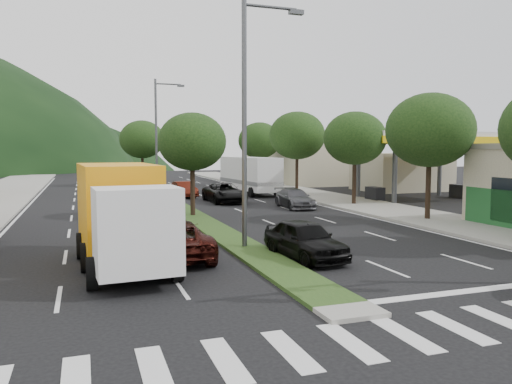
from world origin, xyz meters
name	(u,v)px	position (x,y,z in m)	size (l,w,h in m)	color
ground	(341,309)	(0.00, 0.00, 0.00)	(160.00, 160.00, 0.00)	black
sidewalk_right	(327,198)	(12.50, 25.00, 0.07)	(5.00, 90.00, 0.15)	gray
median	(166,200)	(0.00, 28.00, 0.06)	(1.60, 56.00, 0.12)	#1F3C16
crosswalk	(387,337)	(0.00, -2.00, 0.01)	(19.00, 2.20, 0.01)	silver
gas_canopy	(420,141)	(19.00, 22.00, 4.65)	(12.20, 8.20, 5.25)	silver
bldg_right_far	(307,160)	(19.50, 44.00, 2.60)	(10.00, 16.00, 5.20)	beige
tree_r_b	(430,130)	(12.00, 12.00, 5.04)	(4.80, 4.80, 6.94)	black
tree_r_c	(355,138)	(12.00, 20.00, 4.75)	(4.40, 4.40, 6.48)	black
tree_r_d	(297,136)	(12.00, 30.00, 5.18)	(5.00, 5.00, 7.17)	black
tree_r_e	(260,141)	(12.00, 40.00, 4.89)	(4.60, 4.60, 6.71)	black
tree_med_near	(192,142)	(0.00, 18.00, 4.43)	(4.00, 4.00, 6.02)	black
tree_med_far	(142,139)	(0.00, 44.00, 5.01)	(4.80, 4.80, 6.94)	black
streetlight_near	(249,109)	(0.21, 8.00, 5.58)	(2.60, 0.25, 10.00)	#47494C
streetlight_mid	(159,131)	(0.21, 33.00, 5.58)	(2.60, 0.25, 10.00)	#47494C
suv_maroon	(174,239)	(-2.97, 7.22, 0.70)	(2.34, 5.06, 1.41)	#330F0B
car_queue_a	(305,239)	(1.55, 5.57, 0.71)	(1.68, 4.18, 1.42)	black
car_queue_b	(295,198)	(7.51, 20.16, 0.64)	(1.80, 4.43, 1.28)	#46464A
car_queue_c	(184,189)	(1.81, 30.16, 0.65)	(1.37, 3.94, 1.30)	#4C160C
car_queue_d	(225,193)	(3.94, 25.16, 0.72)	(2.40, 5.21, 1.45)	black
box_truck	(122,219)	(-4.87, 6.54, 1.65)	(3.14, 7.22, 3.48)	white
motorhome	(250,174)	(7.92, 31.16, 1.74)	(3.37, 8.71, 3.27)	white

